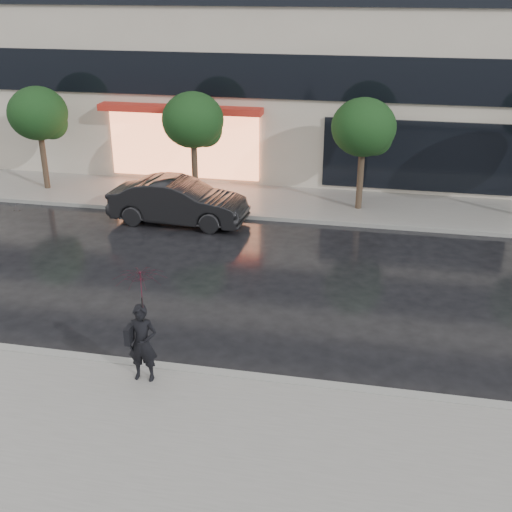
# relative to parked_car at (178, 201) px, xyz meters

# --- Properties ---
(ground) EXTENTS (120.00, 120.00, 0.00)m
(ground) POSITION_rel_parked_car_xyz_m (2.88, -7.61, -0.76)
(ground) COLOR black
(ground) RESTS_ON ground
(sidewalk_near) EXTENTS (60.00, 4.50, 0.12)m
(sidewalk_near) POSITION_rel_parked_car_xyz_m (2.88, -10.86, -0.70)
(sidewalk_near) COLOR slate
(sidewalk_near) RESTS_ON ground
(sidewalk_far) EXTENTS (60.00, 3.50, 0.12)m
(sidewalk_far) POSITION_rel_parked_car_xyz_m (2.88, 2.64, -0.70)
(sidewalk_far) COLOR slate
(sidewalk_far) RESTS_ON ground
(curb_near) EXTENTS (60.00, 0.25, 0.14)m
(curb_near) POSITION_rel_parked_car_xyz_m (2.88, -8.61, -0.69)
(curb_near) COLOR gray
(curb_near) RESTS_ON ground
(curb_far) EXTENTS (60.00, 0.25, 0.14)m
(curb_far) POSITION_rel_parked_car_xyz_m (2.88, 0.89, -0.69)
(curb_far) COLOR gray
(curb_far) RESTS_ON ground
(tree_far_west) EXTENTS (2.20, 2.20, 3.99)m
(tree_far_west) POSITION_rel_parked_car_xyz_m (-6.06, 2.42, 2.16)
(tree_far_west) COLOR #33261C
(tree_far_west) RESTS_ON ground
(tree_mid_west) EXTENTS (2.20, 2.20, 3.99)m
(tree_mid_west) POSITION_rel_parked_car_xyz_m (-0.06, 2.42, 2.16)
(tree_mid_west) COLOR #33261C
(tree_mid_west) RESTS_ON ground
(tree_mid_east) EXTENTS (2.20, 2.20, 3.99)m
(tree_mid_east) POSITION_rel_parked_car_xyz_m (5.94, 2.42, 2.16)
(tree_mid_east) COLOR #33261C
(tree_mid_east) RESTS_ON ground
(parked_car) EXTENTS (4.66, 1.81, 1.51)m
(parked_car) POSITION_rel_parked_car_xyz_m (0.00, 0.00, 0.00)
(parked_car) COLOR black
(parked_car) RESTS_ON ground
(pedestrian_with_umbrella) EXTENTS (1.06, 1.08, 2.44)m
(pedestrian_with_umbrella) POSITION_rel_parked_car_xyz_m (2.23, -9.11, 1.00)
(pedestrian_with_umbrella) COLOR black
(pedestrian_with_umbrella) RESTS_ON sidewalk_near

